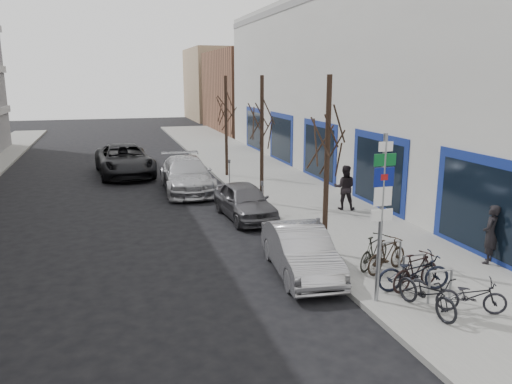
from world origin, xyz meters
TOP-DOWN VIEW (x-y plane):
  - ground at (0.00, 0.00)m, footprint 120.00×120.00m
  - sidewalk_east at (4.50, 10.00)m, footprint 5.00×70.00m
  - commercial_building at (17.00, 16.00)m, footprint 20.00×32.00m
  - brick_building_far at (13.00, 40.00)m, footprint 12.00×14.00m
  - tan_building_far at (13.50, 55.00)m, footprint 13.00×12.00m
  - highway_sign_pole at (2.40, -0.01)m, footprint 0.55×0.10m
  - bike_rack at (3.80, 0.60)m, footprint 0.66×2.26m
  - tree_near at (2.60, 3.50)m, footprint 1.80×1.80m
  - tree_mid at (2.60, 10.00)m, footprint 1.80×1.80m
  - tree_far at (2.60, 16.50)m, footprint 1.80×1.80m
  - meter_front at (2.15, 3.00)m, footprint 0.10×0.08m
  - meter_mid at (2.15, 8.50)m, footprint 0.10×0.08m
  - meter_back at (2.15, 14.00)m, footprint 0.10×0.08m
  - bike_near_left at (3.19, -0.86)m, footprint 0.83×1.88m
  - bike_near_right at (3.68, 0.30)m, footprint 1.71×0.90m
  - bike_mid_curb at (3.58, 0.27)m, footprint 1.94×0.85m
  - bike_mid_inner at (3.42, 1.93)m, footprint 1.63×1.31m
  - bike_far_curb at (4.15, -1.17)m, footprint 1.60×1.13m
  - bike_far_inner at (3.60, 1.56)m, footprint 1.70×1.06m
  - parked_car_front at (1.40, 2.46)m, footprint 1.80×4.22m
  - parked_car_mid at (1.40, 8.40)m, footprint 1.91×4.18m
  - parked_car_back at (-0.03, 13.82)m, footprint 2.44×5.67m
  - lane_car at (-2.76, 18.86)m, footprint 3.36×6.41m
  - pedestrian_near at (6.80, 1.33)m, footprint 0.75×0.71m
  - pedestrian_far at (5.51, 8.02)m, footprint 0.81×0.71m

SIDE VIEW (x-z plane):
  - ground at x=0.00m, z-range 0.00..0.00m
  - sidewalk_east at x=4.50m, z-range 0.00..0.15m
  - bike_far_curb at x=4.15m, z-range 0.15..1.10m
  - bike_mid_inner at x=3.42m, z-range 0.15..1.14m
  - bike_far_inner at x=3.60m, z-range 0.15..1.14m
  - bike_near_right at x=3.68m, z-range 0.15..1.15m
  - bike_rack at x=3.80m, z-range 0.24..1.07m
  - parked_car_front at x=1.40m, z-range 0.00..1.35m
  - parked_car_mid at x=1.40m, z-range 0.00..1.39m
  - bike_near_left at x=3.19m, z-range 0.15..1.26m
  - bike_mid_curb at x=3.58m, z-range 0.15..1.29m
  - parked_car_back at x=-0.03m, z-range 0.00..1.63m
  - lane_car at x=-2.76m, z-range 0.00..1.72m
  - meter_front at x=2.15m, z-range 0.28..1.55m
  - meter_mid at x=2.15m, z-range 0.28..1.55m
  - meter_back at x=2.15m, z-range 0.28..1.55m
  - pedestrian_near at x=6.80m, z-range 0.15..1.88m
  - pedestrian_far at x=5.51m, z-range 0.15..1.99m
  - highway_sign_pole at x=2.40m, z-range 0.36..4.56m
  - brick_building_far at x=13.00m, z-range 0.00..8.00m
  - tree_near at x=2.60m, z-range 1.35..6.85m
  - tree_mid at x=2.60m, z-range 1.35..6.85m
  - tree_far at x=2.60m, z-range 1.35..6.85m
  - tan_building_far at x=13.50m, z-range 0.00..9.00m
  - commercial_building at x=17.00m, z-range 0.00..10.00m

